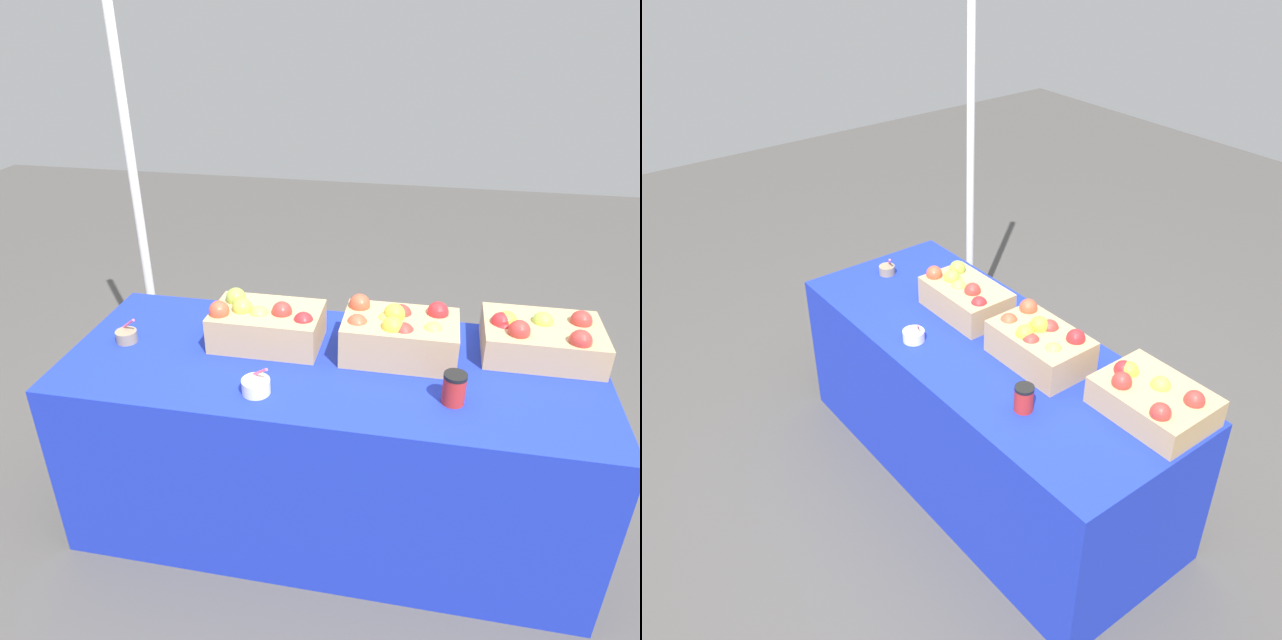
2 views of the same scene
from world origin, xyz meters
TOP-DOWN VIEW (x-y plane):
  - ground_plane at (0.00, 0.00)m, footprint 10.00×10.00m
  - table at (0.00, 0.00)m, footprint 1.90×0.76m
  - apple_crate_left at (0.72, 0.19)m, footprint 0.41×0.30m
  - apple_crate_middle at (0.23, 0.09)m, footprint 0.40×0.26m
  - apple_crate_right at (-0.26, 0.08)m, footprint 0.40×0.25m
  - sample_bowl_near at (-0.77, -0.01)m, footprint 0.09×0.08m
  - sample_bowl_mid at (-0.21, -0.24)m, footprint 0.09×0.09m
  - coffee_cup at (0.42, -0.17)m, footprint 0.07×0.07m
  - tent_pole at (-1.06, 0.73)m, footprint 0.04×0.04m

SIDE VIEW (x-z plane):
  - ground_plane at x=0.00m, z-range 0.00..0.00m
  - table at x=0.00m, z-range 0.00..0.74m
  - sample_bowl_near at x=-0.77m, z-range 0.71..0.81m
  - sample_bowl_mid at x=-0.21m, z-range 0.71..0.82m
  - coffee_cup at x=0.42m, z-range 0.74..0.85m
  - apple_crate_left at x=0.72m, z-range 0.72..0.89m
  - apple_crate_right at x=-0.26m, z-range 0.73..0.91m
  - apple_crate_middle at x=0.23m, z-range 0.73..0.92m
  - tent_pole at x=-1.06m, z-range 0.00..2.25m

